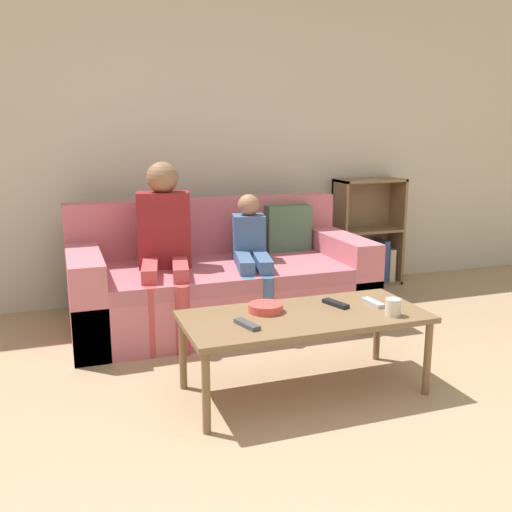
{
  "coord_description": "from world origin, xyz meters",
  "views": [
    {
      "loc": [
        -1.08,
        -1.84,
        1.4
      ],
      "look_at": [
        0.06,
        1.39,
        0.63
      ],
      "focal_mm": 40.0,
      "sensor_mm": 36.0,
      "label": 1
    }
  ],
  "objects_px": {
    "bookshelf": "(365,245)",
    "person_adult": "(164,236)",
    "cup_near": "(393,307)",
    "snack_bowl": "(266,308)",
    "person_child": "(252,253)",
    "tv_remote_0": "(336,304)",
    "coffee_table": "(304,321)",
    "tv_remote_2": "(247,324)",
    "couch": "(220,283)",
    "tv_remote_1": "(373,303)"
  },
  "relations": [
    {
      "from": "snack_bowl",
      "to": "coffee_table",
      "type": "bearing_deg",
      "value": -29.83
    },
    {
      "from": "person_adult",
      "to": "tv_remote_2",
      "type": "height_order",
      "value": "person_adult"
    },
    {
      "from": "bookshelf",
      "to": "person_adult",
      "type": "relative_size",
      "value": 0.81
    },
    {
      "from": "couch",
      "to": "coffee_table",
      "type": "height_order",
      "value": "couch"
    },
    {
      "from": "coffee_table",
      "to": "person_adult",
      "type": "relative_size",
      "value": 1.1
    },
    {
      "from": "bookshelf",
      "to": "snack_bowl",
      "type": "height_order",
      "value": "bookshelf"
    },
    {
      "from": "person_adult",
      "to": "cup_near",
      "type": "xyz_separation_m",
      "value": [
        0.95,
        -1.35,
        -0.2
      ]
    },
    {
      "from": "coffee_table",
      "to": "person_child",
      "type": "xyz_separation_m",
      "value": [
        0.08,
        1.1,
        0.13
      ]
    },
    {
      "from": "coffee_table",
      "to": "cup_near",
      "type": "xyz_separation_m",
      "value": [
        0.43,
        -0.18,
        0.08
      ]
    },
    {
      "from": "couch",
      "to": "tv_remote_0",
      "type": "distance_m",
      "value": 1.24
    },
    {
      "from": "cup_near",
      "to": "tv_remote_0",
      "type": "bearing_deg",
      "value": 128.45
    },
    {
      "from": "cup_near",
      "to": "snack_bowl",
      "type": "distance_m",
      "value": 0.67
    },
    {
      "from": "person_adult",
      "to": "tv_remote_1",
      "type": "relative_size",
      "value": 6.82
    },
    {
      "from": "coffee_table",
      "to": "person_child",
      "type": "relative_size",
      "value": 1.38
    },
    {
      "from": "person_child",
      "to": "person_adult",
      "type": "bearing_deg",
      "value": -174.09
    },
    {
      "from": "cup_near",
      "to": "tv_remote_1",
      "type": "height_order",
      "value": "cup_near"
    },
    {
      "from": "bookshelf",
      "to": "snack_bowl",
      "type": "relative_size",
      "value": 5.2
    },
    {
      "from": "person_child",
      "to": "cup_near",
      "type": "xyz_separation_m",
      "value": [
        0.34,
        -1.28,
        -0.05
      ]
    },
    {
      "from": "person_adult",
      "to": "tv_remote_2",
      "type": "distance_m",
      "value": 1.28
    },
    {
      "from": "couch",
      "to": "coffee_table",
      "type": "relative_size",
      "value": 1.63
    },
    {
      "from": "couch",
      "to": "tv_remote_2",
      "type": "relative_size",
      "value": 11.9
    },
    {
      "from": "person_adult",
      "to": "cup_near",
      "type": "bearing_deg",
      "value": -44.32
    },
    {
      "from": "person_child",
      "to": "tv_remote_1",
      "type": "distance_m",
      "value": 1.13
    },
    {
      "from": "couch",
      "to": "tv_remote_1",
      "type": "xyz_separation_m",
      "value": [
        0.53,
        -1.24,
        0.16
      ]
    },
    {
      "from": "person_child",
      "to": "tv_remote_1",
      "type": "bearing_deg",
      "value": -60.12
    },
    {
      "from": "couch",
      "to": "bookshelf",
      "type": "height_order",
      "value": "bookshelf"
    },
    {
      "from": "person_child",
      "to": "snack_bowl",
      "type": "relative_size",
      "value": 5.06
    },
    {
      "from": "tv_remote_1",
      "to": "tv_remote_2",
      "type": "distance_m",
      "value": 0.78
    },
    {
      "from": "tv_remote_0",
      "to": "snack_bowl",
      "type": "distance_m",
      "value": 0.41
    },
    {
      "from": "tv_remote_0",
      "to": "cup_near",
      "type": "bearing_deg",
      "value": -68.94
    },
    {
      "from": "couch",
      "to": "tv_remote_1",
      "type": "bearing_deg",
      "value": -66.7
    },
    {
      "from": "tv_remote_2",
      "to": "bookshelf",
      "type": "bearing_deg",
      "value": 31.31
    },
    {
      "from": "coffee_table",
      "to": "tv_remote_1",
      "type": "relative_size",
      "value": 7.48
    },
    {
      "from": "bookshelf",
      "to": "cup_near",
      "type": "bearing_deg",
      "value": -116.6
    },
    {
      "from": "person_adult",
      "to": "snack_bowl",
      "type": "bearing_deg",
      "value": -61.76
    },
    {
      "from": "couch",
      "to": "tv_remote_0",
      "type": "bearing_deg",
      "value": -74.5
    },
    {
      "from": "coffee_table",
      "to": "cup_near",
      "type": "relative_size",
      "value": 14.11
    },
    {
      "from": "bookshelf",
      "to": "coffee_table",
      "type": "bearing_deg",
      "value": -127.93
    },
    {
      "from": "couch",
      "to": "cup_near",
      "type": "relative_size",
      "value": 22.95
    },
    {
      "from": "person_child",
      "to": "tv_remote_0",
      "type": "height_order",
      "value": "person_child"
    },
    {
      "from": "bookshelf",
      "to": "person_adult",
      "type": "xyz_separation_m",
      "value": [
        -1.96,
        -0.68,
        0.33
      ]
    },
    {
      "from": "bookshelf",
      "to": "snack_bowl",
      "type": "xyz_separation_m",
      "value": [
        -1.62,
        -1.74,
        0.1
      ]
    },
    {
      "from": "tv_remote_0",
      "to": "tv_remote_2",
      "type": "relative_size",
      "value": 1.0
    },
    {
      "from": "cup_near",
      "to": "snack_bowl",
      "type": "xyz_separation_m",
      "value": [
        -0.61,
        0.28,
        -0.02
      ]
    },
    {
      "from": "person_adult",
      "to": "person_child",
      "type": "relative_size",
      "value": 1.26
    },
    {
      "from": "cup_near",
      "to": "tv_remote_0",
      "type": "xyz_separation_m",
      "value": [
        -0.2,
        0.26,
        -0.03
      ]
    },
    {
      "from": "cup_near",
      "to": "snack_bowl",
      "type": "height_order",
      "value": "cup_near"
    },
    {
      "from": "tv_remote_1",
      "to": "snack_bowl",
      "type": "xyz_separation_m",
      "value": [
        -0.61,
        0.08,
        0.01
      ]
    },
    {
      "from": "coffee_table",
      "to": "tv_remote_2",
      "type": "height_order",
      "value": "tv_remote_2"
    },
    {
      "from": "bookshelf",
      "to": "cup_near",
      "type": "relative_size",
      "value": 10.48
    }
  ]
}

